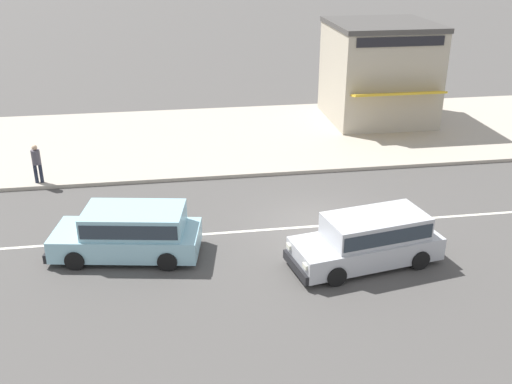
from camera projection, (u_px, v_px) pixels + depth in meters
name	position (u px, v px, depth m)	size (l,w,h in m)	color
ground_plane	(319.00, 226.00, 20.64)	(160.00, 160.00, 0.00)	#4C4947
lane_centre_stripe	(319.00, 226.00, 20.63)	(50.40, 0.14, 0.01)	silver
kerb_strip	(270.00, 135.00, 29.38)	(68.00, 10.00, 0.15)	#ADA393
minivan_pale_blue_1	(130.00, 231.00, 18.51)	(4.86, 2.64, 1.56)	#93C6D6
minivan_silver_2	(370.00, 238.00, 18.07)	(4.84, 2.54, 1.56)	#B7BABF
pedestrian_near_clock	(36.00, 161.00, 23.42)	(0.34, 0.34, 1.57)	#232838
shopfront_mid_block	(379.00, 71.00, 30.77)	(5.11, 5.87, 4.97)	#B2A893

